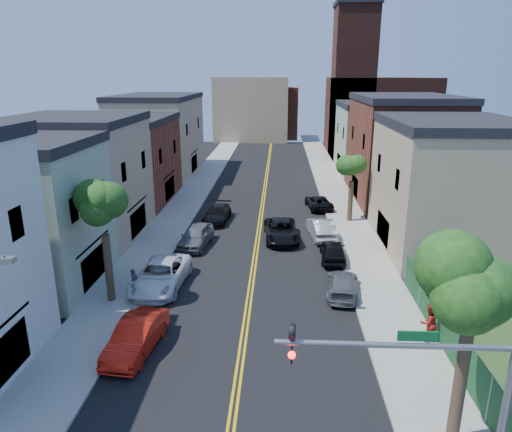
# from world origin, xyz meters

# --- Properties ---
(sidewalk_left) EXTENTS (3.20, 100.00, 0.15)m
(sidewalk_left) POSITION_xyz_m (-7.90, 40.00, 0.07)
(sidewalk_left) COLOR gray
(sidewalk_left) RESTS_ON ground
(sidewalk_right) EXTENTS (3.20, 100.00, 0.15)m
(sidewalk_right) POSITION_xyz_m (7.90, 40.00, 0.07)
(sidewalk_right) COLOR gray
(sidewalk_right) RESTS_ON ground
(curb_left) EXTENTS (0.30, 100.00, 0.15)m
(curb_left) POSITION_xyz_m (-6.15, 40.00, 0.07)
(curb_left) COLOR gray
(curb_left) RESTS_ON ground
(curb_right) EXTENTS (0.30, 100.00, 0.15)m
(curb_right) POSITION_xyz_m (6.15, 40.00, 0.07)
(curb_right) COLOR gray
(curb_right) RESTS_ON ground
(bldg_left_palegrn) EXTENTS (9.00, 8.00, 8.50)m
(bldg_left_palegrn) POSITION_xyz_m (-14.00, 16.00, 4.25)
(bldg_left_palegrn) COLOR gray
(bldg_left_palegrn) RESTS_ON ground
(bldg_left_tan_near) EXTENTS (9.00, 10.00, 9.00)m
(bldg_left_tan_near) POSITION_xyz_m (-14.00, 25.00, 4.50)
(bldg_left_tan_near) COLOR #998466
(bldg_left_tan_near) RESTS_ON ground
(bldg_left_brick) EXTENTS (9.00, 12.00, 8.00)m
(bldg_left_brick) POSITION_xyz_m (-14.00, 36.00, 4.00)
(bldg_left_brick) COLOR brown
(bldg_left_brick) RESTS_ON ground
(bldg_left_tan_far) EXTENTS (9.00, 16.00, 9.50)m
(bldg_left_tan_far) POSITION_xyz_m (-14.00, 50.00, 4.75)
(bldg_left_tan_far) COLOR #998466
(bldg_left_tan_far) RESTS_ON ground
(bldg_right_tan) EXTENTS (9.00, 12.00, 9.00)m
(bldg_right_tan) POSITION_xyz_m (14.00, 24.00, 4.50)
(bldg_right_tan) COLOR #998466
(bldg_right_tan) RESTS_ON ground
(bldg_right_brick) EXTENTS (9.00, 14.00, 10.00)m
(bldg_right_brick) POSITION_xyz_m (14.00, 38.00, 5.00)
(bldg_right_brick) COLOR brown
(bldg_right_brick) RESTS_ON ground
(bldg_right_palegrn) EXTENTS (9.00, 12.00, 8.50)m
(bldg_right_palegrn) POSITION_xyz_m (14.00, 52.00, 4.25)
(bldg_right_palegrn) COLOR gray
(bldg_right_palegrn) RESTS_ON ground
(church) EXTENTS (16.20, 14.20, 22.60)m
(church) POSITION_xyz_m (16.33, 67.07, 7.24)
(church) COLOR #4C2319
(church) RESTS_ON ground
(backdrop_left) EXTENTS (14.00, 8.00, 12.00)m
(backdrop_left) POSITION_xyz_m (-4.00, 82.00, 6.00)
(backdrop_left) COLOR #998466
(backdrop_left) RESTS_ON ground
(backdrop_center) EXTENTS (10.00, 8.00, 10.00)m
(backdrop_center) POSITION_xyz_m (0.00, 86.00, 5.00)
(backdrop_center) COLOR brown
(backdrop_center) RESTS_ON ground
(fence_right) EXTENTS (0.04, 15.00, 1.90)m
(fence_right) POSITION_xyz_m (9.50, 9.50, 1.10)
(fence_right) COLOR #143F1E
(fence_right) RESTS_ON sidewalk_right
(tree_left_mid) EXTENTS (5.20, 5.20, 9.29)m
(tree_left_mid) POSITION_xyz_m (-7.88, 14.01, 6.58)
(tree_left_mid) COLOR #3A271D
(tree_left_mid) RESTS_ON sidewalk_left
(tree_right_corner) EXTENTS (5.80, 5.80, 10.35)m
(tree_right_corner) POSITION_xyz_m (7.93, 4.01, 7.31)
(tree_right_corner) COLOR #3A271D
(tree_right_corner) RESTS_ON sidewalk_right
(tree_right_far) EXTENTS (4.40, 4.40, 8.03)m
(tree_right_far) POSITION_xyz_m (7.92, 30.01, 5.76)
(tree_right_far) COLOR #3A271D
(tree_right_far) RESTS_ON sidewalk_right
(traffic_signal) EXTENTS (5.50, 0.31, 7.20)m
(traffic_signal) POSITION_xyz_m (5.87, -0.50, 4.79)
(traffic_signal) COLOR slate
(traffic_signal) RESTS_ON sidewalk_right
(red_sedan) EXTENTS (2.17, 4.86, 1.55)m
(red_sedan) POSITION_xyz_m (-4.96, 9.14, 0.77)
(red_sedan) COLOR red
(red_sedan) RESTS_ON ground
(white_pickup) EXTENTS (3.08, 6.08, 1.65)m
(white_pickup) POSITION_xyz_m (-5.50, 16.03, 0.82)
(white_pickup) COLOR white
(white_pickup) RESTS_ON ground
(grey_car_left) EXTENTS (2.51, 4.96, 1.62)m
(grey_car_left) POSITION_xyz_m (-4.62, 23.25, 0.81)
(grey_car_left) COLOR slate
(grey_car_left) RESTS_ON ground
(black_car_left) EXTENTS (2.38, 5.00, 1.41)m
(black_car_left) POSITION_xyz_m (-3.80, 29.44, 0.70)
(black_car_left) COLOR black
(black_car_left) RESTS_ON ground
(grey_car_right) EXTENTS (2.37, 4.61, 1.28)m
(grey_car_right) POSITION_xyz_m (5.50, 15.66, 0.64)
(grey_car_right) COLOR #595A61
(grey_car_right) RESTS_ON ground
(black_car_right) EXTENTS (1.87, 4.30, 1.44)m
(black_car_right) POSITION_xyz_m (5.50, 20.93, 0.72)
(black_car_right) COLOR black
(black_car_right) RESTS_ON ground
(silver_car_right) EXTENTS (2.22, 4.92, 1.57)m
(silver_car_right) POSITION_xyz_m (5.05, 25.69, 0.78)
(silver_car_right) COLOR #ADAFB5
(silver_car_right) RESTS_ON ground
(dark_car_right_far) EXTENTS (2.73, 4.83, 1.27)m
(dark_car_right_far) POSITION_xyz_m (5.50, 34.13, 0.64)
(dark_car_right_far) COLOR black
(dark_car_right_far) RESTS_ON ground
(black_suv_lane) EXTENTS (2.98, 5.72, 1.54)m
(black_suv_lane) POSITION_xyz_m (1.86, 24.99, 0.77)
(black_suv_lane) COLOR black
(black_suv_lane) RESTS_ON ground
(pedestrian_left) EXTENTS (0.52, 0.67, 1.64)m
(pedestrian_left) POSITION_xyz_m (-6.70, 14.60, 0.97)
(pedestrian_left) COLOR #26262D
(pedestrian_left) RESTS_ON sidewalk_left
(pedestrian_right) EXTENTS (1.16, 1.04, 1.96)m
(pedestrian_right) POSITION_xyz_m (8.96, 10.56, 1.13)
(pedestrian_right) COLOR #A11F18
(pedestrian_right) RESTS_ON sidewalk_right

